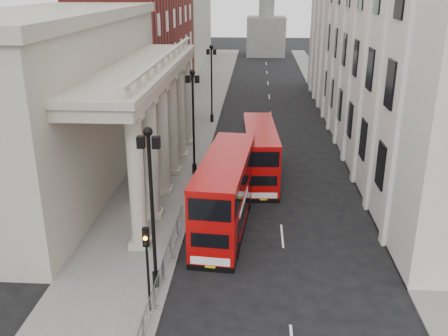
# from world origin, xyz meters

# --- Properties ---
(sidewalk_west) EXTENTS (6.00, 140.00, 0.12)m
(sidewalk_west) POSITION_xyz_m (-3.00, 30.00, 0.06)
(sidewalk_west) COLOR slate
(sidewalk_west) RESTS_ON ground
(sidewalk_east) EXTENTS (3.00, 140.00, 0.12)m
(sidewalk_east) POSITION_xyz_m (13.50, 30.00, 0.06)
(sidewalk_east) COLOR slate
(sidewalk_east) RESTS_ON ground
(kerb) EXTENTS (0.20, 140.00, 0.14)m
(kerb) POSITION_xyz_m (-0.05, 30.00, 0.07)
(kerb) COLOR slate
(kerb) RESTS_ON ground
(portico_building) EXTENTS (9.00, 28.00, 12.00)m
(portico_building) POSITION_xyz_m (-10.50, 18.00, 6.00)
(portico_building) COLOR #A99F8E
(portico_building) RESTS_ON ground
(brick_building) EXTENTS (9.00, 32.00, 22.00)m
(brick_building) POSITION_xyz_m (-10.50, 48.00, 11.00)
(brick_building) COLOR maroon
(brick_building) RESTS_ON ground
(west_building_far) EXTENTS (9.00, 30.00, 20.00)m
(west_building_far) POSITION_xyz_m (-10.50, 80.00, 10.00)
(west_building_far) COLOR #A99F8E
(west_building_far) RESTS_ON ground
(east_building) EXTENTS (8.00, 55.00, 25.00)m
(east_building) POSITION_xyz_m (16.00, 32.00, 12.50)
(east_building) COLOR silver
(east_building) RESTS_ON ground
(lamp_post_south) EXTENTS (1.05, 0.44, 8.32)m
(lamp_post_south) POSITION_xyz_m (-0.60, 4.00, 4.91)
(lamp_post_south) COLOR black
(lamp_post_south) RESTS_ON sidewalk_west
(lamp_post_mid) EXTENTS (1.05, 0.44, 8.32)m
(lamp_post_mid) POSITION_xyz_m (-0.60, 20.00, 4.91)
(lamp_post_mid) COLOR black
(lamp_post_mid) RESTS_ON sidewalk_west
(lamp_post_north) EXTENTS (1.05, 0.44, 8.32)m
(lamp_post_north) POSITION_xyz_m (-0.60, 36.00, 4.91)
(lamp_post_north) COLOR black
(lamp_post_north) RESTS_ON sidewalk_west
(traffic_light) EXTENTS (0.28, 0.33, 4.30)m
(traffic_light) POSITION_xyz_m (-0.50, 1.98, 3.11)
(traffic_light) COLOR black
(traffic_light) RESTS_ON sidewalk_west
(crowd_barriers) EXTENTS (0.50, 18.75, 1.10)m
(crowd_barriers) POSITION_xyz_m (-0.35, 2.23, 0.67)
(crowd_barriers) COLOR gray
(crowd_barriers) RESTS_ON sidewalk_west
(bus_near) EXTENTS (3.51, 10.92, 4.64)m
(bus_near) POSITION_xyz_m (2.45, 10.96, 2.42)
(bus_near) COLOR #A40707
(bus_near) RESTS_ON ground
(bus_far) EXTENTS (2.87, 9.72, 4.14)m
(bus_far) POSITION_xyz_m (4.62, 19.52, 2.17)
(bus_far) COLOR #A50707
(bus_far) RESTS_ON ground
(pedestrian_a) EXTENTS (0.74, 0.68, 1.69)m
(pedestrian_a) POSITION_xyz_m (-4.11, 14.10, 0.97)
(pedestrian_a) COLOR black
(pedestrian_a) RESTS_ON sidewalk_west
(pedestrian_b) EXTENTS (0.92, 0.83, 1.54)m
(pedestrian_b) POSITION_xyz_m (-4.75, 17.02, 0.89)
(pedestrian_b) COLOR black
(pedestrian_b) RESTS_ON sidewalk_west
(pedestrian_c) EXTENTS (0.99, 0.72, 1.86)m
(pedestrian_c) POSITION_xyz_m (-2.71, 21.15, 1.05)
(pedestrian_c) COLOR black
(pedestrian_c) RESTS_ON sidewalk_west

